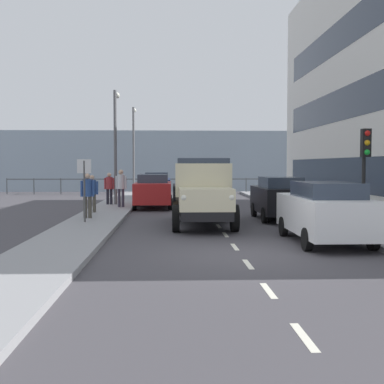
{
  "coord_description": "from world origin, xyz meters",
  "views": [
    {
      "loc": [
        1.69,
        12.25,
        2.2
      ],
      "look_at": [
        0.71,
        -11.79,
        0.91
      ],
      "focal_mm": 47.37,
      "sensor_mm": 36.0,
      "label": 1
    }
  ],
  "objects_px": {
    "lamp_post_far": "(134,142)",
    "car_black_kerbside_1": "(279,197)",
    "car_navy_oppositeside_1": "(157,185)",
    "pedestrian_near_railing": "(121,185)",
    "truck_vintage_cream": "(203,194)",
    "car_white_kerbside_near": "(325,211)",
    "pedestrian_couple_a": "(87,192)",
    "pedestrian_in_dark_coat": "(109,186)",
    "street_sign": "(84,179)",
    "traffic_light_near": "(365,156)",
    "car_red_oppositeside_0": "(153,190)",
    "pedestrian_couple_b": "(92,191)",
    "lamp_post_promenade": "(116,136)"
  },
  "relations": [
    {
      "from": "lamp_post_far",
      "to": "car_black_kerbside_1",
      "type": "bearing_deg",
      "value": 111.57
    },
    {
      "from": "car_navy_oppositeside_1",
      "to": "pedestrian_near_railing",
      "type": "relative_size",
      "value": 2.32
    },
    {
      "from": "car_black_kerbside_1",
      "to": "car_navy_oppositeside_1",
      "type": "relative_size",
      "value": 0.94
    },
    {
      "from": "truck_vintage_cream",
      "to": "car_white_kerbside_near",
      "type": "distance_m",
      "value": 4.95
    },
    {
      "from": "car_black_kerbside_1",
      "to": "pedestrian_couple_a",
      "type": "bearing_deg",
      "value": 3.72
    },
    {
      "from": "truck_vintage_cream",
      "to": "pedestrian_near_railing",
      "type": "bearing_deg",
      "value": -62.62
    },
    {
      "from": "car_black_kerbside_1",
      "to": "pedestrian_in_dark_coat",
      "type": "relative_size",
      "value": 2.43
    },
    {
      "from": "pedestrian_couple_a",
      "to": "street_sign",
      "type": "relative_size",
      "value": 0.77
    },
    {
      "from": "car_black_kerbside_1",
      "to": "pedestrian_near_railing",
      "type": "relative_size",
      "value": 2.19
    },
    {
      "from": "pedestrian_near_railing",
      "to": "traffic_light_near",
      "type": "xyz_separation_m",
      "value": [
        -8.66,
        8.65,
        1.24
      ]
    },
    {
      "from": "truck_vintage_cream",
      "to": "car_black_kerbside_1",
      "type": "bearing_deg",
      "value": -144.66
    },
    {
      "from": "street_sign",
      "to": "car_black_kerbside_1",
      "type": "bearing_deg",
      "value": -166.14
    },
    {
      "from": "car_white_kerbside_near",
      "to": "street_sign",
      "type": "bearing_deg",
      "value": -29.54
    },
    {
      "from": "car_red_oppositeside_0",
      "to": "pedestrian_couple_b",
      "type": "distance_m",
      "value": 4.6
    },
    {
      "from": "pedestrian_near_railing",
      "to": "pedestrian_in_dark_coat",
      "type": "distance_m",
      "value": 1.86
    },
    {
      "from": "pedestrian_couple_a",
      "to": "lamp_post_promenade",
      "type": "height_order",
      "value": "lamp_post_promenade"
    },
    {
      "from": "car_black_kerbside_1",
      "to": "lamp_post_far",
      "type": "bearing_deg",
      "value": -68.43
    },
    {
      "from": "car_navy_oppositeside_1",
      "to": "pedestrian_in_dark_coat",
      "type": "bearing_deg",
      "value": 68.35
    },
    {
      "from": "truck_vintage_cream",
      "to": "street_sign",
      "type": "relative_size",
      "value": 2.51
    },
    {
      "from": "traffic_light_near",
      "to": "street_sign",
      "type": "xyz_separation_m",
      "value": [
        9.32,
        -2.22,
        -0.79
      ]
    },
    {
      "from": "lamp_post_far",
      "to": "car_navy_oppositeside_1",
      "type": "bearing_deg",
      "value": 107.56
    },
    {
      "from": "car_navy_oppositeside_1",
      "to": "pedestrian_couple_b",
      "type": "relative_size",
      "value": 2.62
    },
    {
      "from": "pedestrian_in_dark_coat",
      "to": "street_sign",
      "type": "xyz_separation_m",
      "value": [
        -0.1,
        8.12,
        0.57
      ]
    },
    {
      "from": "pedestrian_in_dark_coat",
      "to": "traffic_light_near",
      "type": "distance_m",
      "value": 14.06
    },
    {
      "from": "lamp_post_far",
      "to": "pedestrian_couple_a",
      "type": "bearing_deg",
      "value": 88.7
    },
    {
      "from": "truck_vintage_cream",
      "to": "lamp_post_promenade",
      "type": "bearing_deg",
      "value": -65.45
    },
    {
      "from": "lamp_post_promenade",
      "to": "pedestrian_couple_b",
      "type": "bearing_deg",
      "value": 83.56
    },
    {
      "from": "car_black_kerbside_1",
      "to": "lamp_post_far",
      "type": "xyz_separation_m",
      "value": [
        7.12,
        -18.02,
        3.04
      ]
    },
    {
      "from": "lamp_post_promenade",
      "to": "street_sign",
      "type": "relative_size",
      "value": 2.62
    },
    {
      "from": "traffic_light_near",
      "to": "car_white_kerbside_near",
      "type": "bearing_deg",
      "value": 46.32
    },
    {
      "from": "pedestrian_couple_a",
      "to": "car_navy_oppositeside_1",
      "type": "bearing_deg",
      "value": -100.41
    },
    {
      "from": "car_navy_oppositeside_1",
      "to": "traffic_light_near",
      "type": "height_order",
      "value": "traffic_light_near"
    },
    {
      "from": "car_white_kerbside_near",
      "to": "lamp_post_far",
      "type": "xyz_separation_m",
      "value": [
        7.12,
        -24.06,
        3.04
      ]
    },
    {
      "from": "truck_vintage_cream",
      "to": "car_white_kerbside_near",
      "type": "bearing_deg",
      "value": 130.37
    },
    {
      "from": "car_white_kerbside_near",
      "to": "car_red_oppositeside_0",
      "type": "relative_size",
      "value": 1.05
    },
    {
      "from": "truck_vintage_cream",
      "to": "street_sign",
      "type": "height_order",
      "value": "truck_vintage_cream"
    },
    {
      "from": "car_navy_oppositeside_1",
      "to": "pedestrian_couple_b",
      "type": "bearing_deg",
      "value": 76.26
    },
    {
      "from": "traffic_light_near",
      "to": "lamp_post_far",
      "type": "bearing_deg",
      "value": -67.78
    },
    {
      "from": "traffic_light_near",
      "to": "lamp_post_promenade",
      "type": "xyz_separation_m",
      "value": [
        9.11,
        -10.55,
        1.23
      ]
    },
    {
      "from": "car_white_kerbside_near",
      "to": "pedestrian_in_dark_coat",
      "type": "relative_size",
      "value": 2.68
    },
    {
      "from": "lamp_post_promenade",
      "to": "traffic_light_near",
      "type": "bearing_deg",
      "value": 130.8
    },
    {
      "from": "car_white_kerbside_near",
      "to": "car_black_kerbside_1",
      "type": "relative_size",
      "value": 1.1
    },
    {
      "from": "traffic_light_near",
      "to": "pedestrian_couple_a",
      "type": "bearing_deg",
      "value": -20.68
    },
    {
      "from": "pedestrian_in_dark_coat",
      "to": "truck_vintage_cream",
      "type": "bearing_deg",
      "value": 116.82
    },
    {
      "from": "truck_vintage_cream",
      "to": "lamp_post_far",
      "type": "distance_m",
      "value": 20.85
    },
    {
      "from": "car_black_kerbside_1",
      "to": "car_white_kerbside_near",
      "type": "bearing_deg",
      "value": 90.0
    },
    {
      "from": "car_black_kerbside_1",
      "to": "lamp_post_far",
      "type": "relative_size",
      "value": 0.63
    },
    {
      "from": "car_white_kerbside_near",
      "to": "pedestrian_couple_b",
      "type": "bearing_deg",
      "value": -45.64
    },
    {
      "from": "truck_vintage_cream",
      "to": "pedestrian_couple_b",
      "type": "height_order",
      "value": "truck_vintage_cream"
    },
    {
      "from": "car_navy_oppositeside_1",
      "to": "lamp_post_far",
      "type": "height_order",
      "value": "lamp_post_far"
    }
  ]
}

